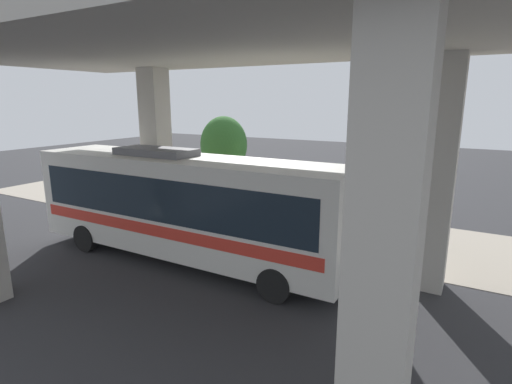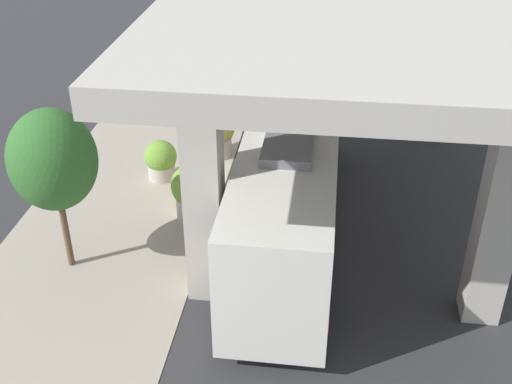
{
  "view_description": "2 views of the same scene",
  "coord_description": "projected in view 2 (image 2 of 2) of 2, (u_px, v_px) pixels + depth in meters",
  "views": [
    {
      "loc": [
        12.7,
        6.28,
        5.47
      ],
      "look_at": [
        0.23,
        -0.77,
        2.18
      ],
      "focal_mm": 28.0,
      "sensor_mm": 36.0,
      "label": 1
    },
    {
      "loc": [
        3.48,
        -18.41,
        11.15
      ],
      "look_at": [
        1.32,
        -1.68,
        0.96
      ],
      "focal_mm": 45.0,
      "sensor_mm": 36.0,
      "label": 2
    }
  ],
  "objects": [
    {
      "name": "ground_plane",
      "position": [
        224.0,
        188.0,
        21.77
      ],
      "size": [
        80.0,
        80.0,
        0.0
      ],
      "primitive_type": "plane",
      "color": "#2D2D30",
      "rests_on": "ground"
    },
    {
      "name": "sidewalk_strip",
      "position": [
        138.0,
        182.0,
        22.1
      ],
      "size": [
        6.0,
        40.0,
        0.02
      ],
      "color": "gray",
      "rests_on": "ground"
    },
    {
      "name": "planter_back",
      "position": [
        216.0,
        132.0,
        23.36
      ],
      "size": [
        1.35,
        1.35,
        1.81
      ],
      "color": "#ADA89E",
      "rests_on": "ground"
    },
    {
      "name": "planter_front",
      "position": [
        193.0,
        191.0,
        19.74
      ],
      "size": [
        1.37,
        1.37,
        1.85
      ],
      "color": "#ADA89E",
      "rests_on": "ground"
    },
    {
      "name": "bus",
      "position": [
        292.0,
        173.0,
        18.43
      ],
      "size": [
        2.65,
        11.63,
        3.87
      ],
      "color": "silver",
      "rests_on": "ground"
    },
    {
      "name": "fire_hydrant",
      "position": [
        182.0,
        181.0,
        21.23
      ],
      "size": [
        0.52,
        0.25,
        0.93
      ],
      "color": "gold",
      "rests_on": "ground"
    },
    {
      "name": "planter_middle",
      "position": [
        161.0,
        160.0,
        21.99
      ],
      "size": [
        1.12,
        1.12,
        1.42
      ],
      "color": "#ADA89E",
      "rests_on": "ground"
    },
    {
      "name": "street_tree_near",
      "position": [
        53.0,
        160.0,
        16.42
      ],
      "size": [
        2.29,
        2.29,
        4.74
      ],
      "color": "brown",
      "rests_on": "ground"
    },
    {
      "name": "overpass",
      "position": [
        358.0,
        3.0,
        18.03
      ],
      "size": [
        9.4,
        18.61,
        7.32
      ],
      "color": "#ADA89E",
      "rests_on": "ground"
    }
  ]
}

